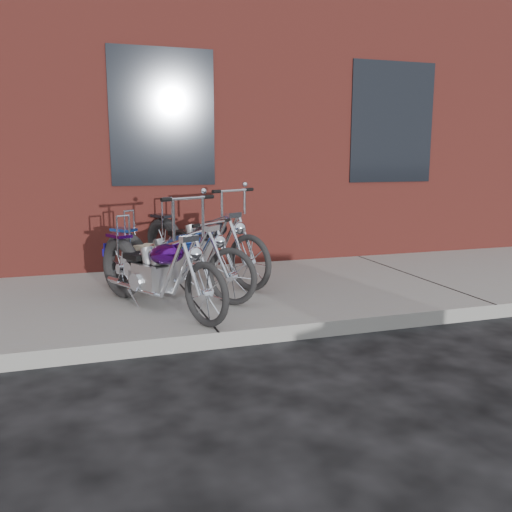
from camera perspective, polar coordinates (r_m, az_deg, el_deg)
name	(u,v)px	position (r m, az deg, el deg)	size (l,w,h in m)	color
ground	(219,349)	(4.89, -3.91, -9.73)	(120.00, 120.00, 0.00)	black
sidewalk	(187,299)	(6.26, -7.25, -4.54)	(22.00, 3.00, 0.15)	gray
building_brick	(126,47)	(12.72, -13.49, 20.59)	(22.00, 10.00, 8.00)	maroon
chopper_purple	(156,273)	(5.54, -10.43, -1.77)	(1.03, 1.92, 1.18)	black
chopper_blue	(171,262)	(6.08, -8.89, -0.62)	(1.49, 1.64, 0.92)	black
chopper_third	(200,247)	(6.83, -5.89, 0.93)	(1.20, 2.07, 1.17)	black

